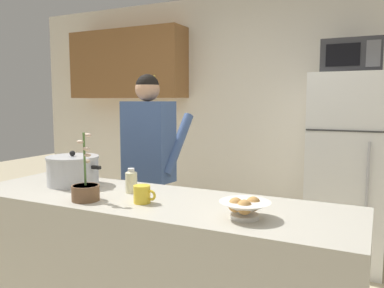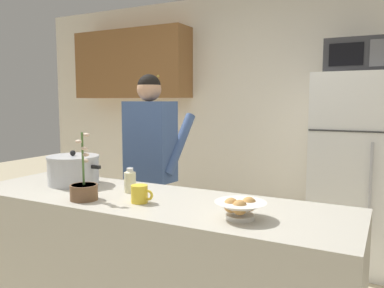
{
  "view_description": "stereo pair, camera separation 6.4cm",
  "coord_description": "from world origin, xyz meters",
  "px_view_note": "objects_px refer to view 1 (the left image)",
  "views": [
    {
      "loc": [
        1.14,
        -1.79,
        1.46
      ],
      "look_at": [
        0.0,
        0.55,
        1.17
      ],
      "focal_mm": 36.16,
      "sensor_mm": 36.0,
      "label": 1
    },
    {
      "loc": [
        1.2,
        -1.76,
        1.46
      ],
      "look_at": [
        0.0,
        0.55,
        1.17
      ],
      "focal_mm": 36.16,
      "sensor_mm": 36.0,
      "label": 2
    }
  ],
  "objects_px": {
    "microwave": "(352,57)",
    "potted_orchid": "(86,189)",
    "person_near_pot": "(149,152)",
    "bottle_near_edge": "(131,181)",
    "coffee_mug": "(142,194)",
    "refrigerator": "(347,170)",
    "cooking_pot": "(73,170)",
    "bread_bowl": "(245,208)"
  },
  "relations": [
    {
      "from": "microwave",
      "to": "cooking_pot",
      "type": "bearing_deg",
      "value": -131.33
    },
    {
      "from": "refrigerator",
      "to": "potted_orchid",
      "type": "relative_size",
      "value": 4.54
    },
    {
      "from": "coffee_mug",
      "to": "refrigerator",
      "type": "bearing_deg",
      "value": 65.77
    },
    {
      "from": "cooking_pot",
      "to": "bread_bowl",
      "type": "height_order",
      "value": "cooking_pot"
    },
    {
      "from": "person_near_pot",
      "to": "microwave",
      "type": "bearing_deg",
      "value": 33.98
    },
    {
      "from": "coffee_mug",
      "to": "bottle_near_edge",
      "type": "bearing_deg",
      "value": 138.28
    },
    {
      "from": "microwave",
      "to": "coffee_mug",
      "type": "distance_m",
      "value": 2.29
    },
    {
      "from": "person_near_pot",
      "to": "potted_orchid",
      "type": "bearing_deg",
      "value": -76.29
    },
    {
      "from": "coffee_mug",
      "to": "bread_bowl",
      "type": "xyz_separation_m",
      "value": [
        0.58,
        -0.02,
        0.0
      ]
    },
    {
      "from": "person_near_pot",
      "to": "cooking_pot",
      "type": "distance_m",
      "value": 0.78
    },
    {
      "from": "microwave",
      "to": "bread_bowl",
      "type": "relative_size",
      "value": 1.98
    },
    {
      "from": "person_near_pot",
      "to": "bread_bowl",
      "type": "xyz_separation_m",
      "value": [
        1.14,
        -0.98,
        -0.08
      ]
    },
    {
      "from": "person_near_pot",
      "to": "bottle_near_edge",
      "type": "distance_m",
      "value": 0.88
    },
    {
      "from": "bread_bowl",
      "to": "coffee_mug",
      "type": "bearing_deg",
      "value": 177.76
    },
    {
      "from": "potted_orchid",
      "to": "person_near_pot",
      "type": "bearing_deg",
      "value": 103.71
    },
    {
      "from": "coffee_mug",
      "to": "bottle_near_edge",
      "type": "xyz_separation_m",
      "value": [
        -0.19,
        0.17,
        0.02
      ]
    },
    {
      "from": "person_near_pot",
      "to": "potted_orchid",
      "type": "relative_size",
      "value": 4.48
    },
    {
      "from": "cooking_pot",
      "to": "bottle_near_edge",
      "type": "height_order",
      "value": "cooking_pot"
    },
    {
      "from": "coffee_mug",
      "to": "potted_orchid",
      "type": "relative_size",
      "value": 0.35
    },
    {
      "from": "refrigerator",
      "to": "potted_orchid",
      "type": "bearing_deg",
      "value": -120.12
    },
    {
      "from": "person_near_pot",
      "to": "cooking_pot",
      "type": "bearing_deg",
      "value": -96.78
    },
    {
      "from": "refrigerator",
      "to": "person_near_pot",
      "type": "relative_size",
      "value": 1.01
    },
    {
      "from": "microwave",
      "to": "coffee_mug",
      "type": "bearing_deg",
      "value": -114.47
    },
    {
      "from": "coffee_mug",
      "to": "person_near_pot",
      "type": "bearing_deg",
      "value": 120.48
    },
    {
      "from": "microwave",
      "to": "cooking_pot",
      "type": "relative_size",
      "value": 1.08
    },
    {
      "from": "microwave",
      "to": "coffee_mug",
      "type": "relative_size",
      "value": 3.66
    },
    {
      "from": "microwave",
      "to": "bottle_near_edge",
      "type": "distance_m",
      "value": 2.22
    },
    {
      "from": "microwave",
      "to": "potted_orchid",
      "type": "distance_m",
      "value": 2.49
    },
    {
      "from": "bottle_near_edge",
      "to": "cooking_pot",
      "type": "bearing_deg",
      "value": 177.79
    },
    {
      "from": "coffee_mug",
      "to": "bottle_near_edge",
      "type": "distance_m",
      "value": 0.25
    },
    {
      "from": "coffee_mug",
      "to": "bread_bowl",
      "type": "bearing_deg",
      "value": -2.24
    },
    {
      "from": "bottle_near_edge",
      "to": "bread_bowl",
      "type": "bearing_deg",
      "value": -13.96
    },
    {
      "from": "refrigerator",
      "to": "cooking_pot",
      "type": "distance_m",
      "value": 2.34
    },
    {
      "from": "microwave",
      "to": "potted_orchid",
      "type": "relative_size",
      "value": 1.28
    },
    {
      "from": "bread_bowl",
      "to": "person_near_pot",
      "type": "bearing_deg",
      "value": 139.31
    },
    {
      "from": "bread_bowl",
      "to": "microwave",
      "type": "bearing_deg",
      "value": 81.21
    },
    {
      "from": "microwave",
      "to": "bottle_near_edge",
      "type": "xyz_separation_m",
      "value": [
        -1.07,
        -1.76,
        -0.84
      ]
    },
    {
      "from": "coffee_mug",
      "to": "cooking_pot",
      "type": "bearing_deg",
      "value": 164.2
    },
    {
      "from": "potted_orchid",
      "to": "cooking_pot",
      "type": "bearing_deg",
      "value": 141.41
    },
    {
      "from": "refrigerator",
      "to": "potted_orchid",
      "type": "xyz_separation_m",
      "value": [
        -1.18,
        -2.04,
        0.13
      ]
    },
    {
      "from": "bottle_near_edge",
      "to": "potted_orchid",
      "type": "xyz_separation_m",
      "value": [
        -0.12,
        -0.26,
        -0.01
      ]
    },
    {
      "from": "microwave",
      "to": "person_near_pot",
      "type": "height_order",
      "value": "microwave"
    }
  ]
}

